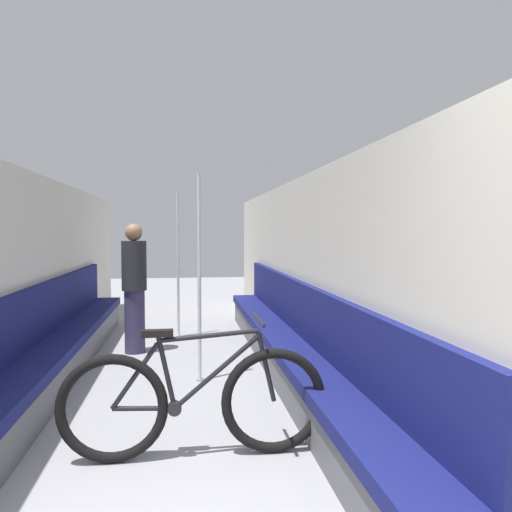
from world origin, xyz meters
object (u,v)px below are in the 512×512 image
bench_seat_row_right (289,347)px  bicycle (195,402)px  grab_pole_near (178,266)px  passenger_standing (134,287)px  bench_seat_row_left (50,355)px  grab_pole_far (199,281)px

bench_seat_row_right → bicycle: bearing=-120.2°
bicycle → grab_pole_near: grab_pole_near is taller
bicycle → passenger_standing: (-0.67, 2.97, 0.44)m
bicycle → grab_pole_near: size_ratio=0.86×
bench_seat_row_left → passenger_standing: size_ratio=4.18×
passenger_standing → bicycle: bearing=-132.4°
bench_seat_row_left → grab_pole_far: grab_pole_far is taller
bench_seat_row_left → bicycle: size_ratio=3.75×
bench_seat_row_right → bicycle: 1.97m
bench_seat_row_left → grab_pole_far: 1.58m
bench_seat_row_left → bench_seat_row_right: (2.33, 0.00, 0.00)m
bicycle → grab_pole_near: 3.89m
bench_seat_row_right → bench_seat_row_left: bearing=180.0°
grab_pole_near → passenger_standing: size_ratio=1.30×
grab_pole_near → passenger_standing: bearing=-121.0°
bench_seat_row_right → grab_pole_far: 1.14m
bench_seat_row_left → grab_pole_far: size_ratio=3.22×
bicycle → grab_pole_near: (-0.15, 3.83, 0.62)m
bench_seat_row_right → bicycle: bench_seat_row_right is taller
grab_pole_near → passenger_standing: (-0.52, -0.87, -0.18)m
bicycle → grab_pole_near: bearing=95.1°
bench_seat_row_right → grab_pole_near: grab_pole_near is taller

